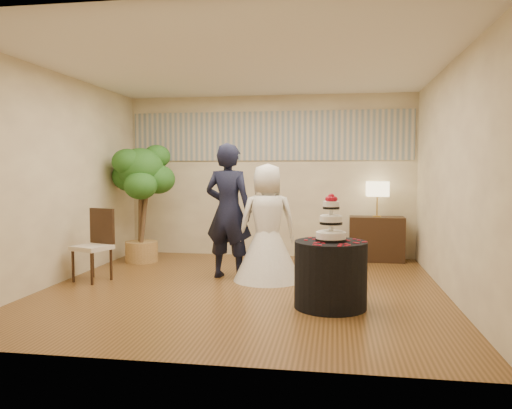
% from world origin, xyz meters
% --- Properties ---
extents(floor, '(5.00, 5.00, 0.00)m').
position_xyz_m(floor, '(0.00, 0.00, 0.00)').
color(floor, brown).
rests_on(floor, ground).
extents(ceiling, '(5.00, 5.00, 0.00)m').
position_xyz_m(ceiling, '(0.00, 0.00, 2.80)').
color(ceiling, white).
rests_on(ceiling, wall_back).
extents(wall_back, '(5.00, 0.06, 2.80)m').
position_xyz_m(wall_back, '(0.00, 2.50, 1.40)').
color(wall_back, beige).
rests_on(wall_back, ground).
extents(wall_front, '(5.00, 0.06, 2.80)m').
position_xyz_m(wall_front, '(0.00, -2.50, 1.40)').
color(wall_front, beige).
rests_on(wall_front, ground).
extents(wall_left, '(0.06, 5.00, 2.80)m').
position_xyz_m(wall_left, '(-2.50, 0.00, 1.40)').
color(wall_left, beige).
rests_on(wall_left, ground).
extents(wall_right, '(0.06, 5.00, 2.80)m').
position_xyz_m(wall_right, '(2.50, 0.00, 1.40)').
color(wall_right, beige).
rests_on(wall_right, ground).
extents(mural_border, '(4.90, 0.02, 0.85)m').
position_xyz_m(mural_border, '(0.00, 2.48, 2.10)').
color(mural_border, '#9E9E93').
rests_on(mural_border, wall_back).
extents(groom, '(0.76, 0.57, 1.88)m').
position_xyz_m(groom, '(-0.32, 0.59, 0.94)').
color(groom, black).
rests_on(groom, floor).
extents(bride, '(1.15, 1.15, 1.60)m').
position_xyz_m(bride, '(0.24, 0.53, 0.80)').
color(bride, white).
rests_on(bride, floor).
extents(cake_table, '(1.00, 1.00, 0.73)m').
position_xyz_m(cake_table, '(1.10, -0.71, 0.37)').
color(cake_table, black).
rests_on(cake_table, floor).
extents(wedding_cake, '(0.33, 0.33, 0.52)m').
position_xyz_m(wedding_cake, '(1.10, -0.71, 1.00)').
color(wedding_cake, white).
rests_on(wedding_cake, cake_table).
extents(console, '(0.89, 0.41, 0.74)m').
position_xyz_m(console, '(1.83, 2.24, 0.37)').
color(console, black).
rests_on(console, floor).
extents(table_lamp, '(0.35, 0.35, 0.58)m').
position_xyz_m(table_lamp, '(1.83, 2.24, 1.03)').
color(table_lamp, beige).
rests_on(table_lamp, console).
extents(ficus_tree, '(1.30, 1.30, 1.97)m').
position_xyz_m(ficus_tree, '(-1.99, 1.56, 0.98)').
color(ficus_tree, '#28601E').
rests_on(ficus_tree, floor).
extents(side_chair, '(0.58, 0.59, 0.98)m').
position_xyz_m(side_chair, '(-2.11, 0.10, 0.49)').
color(side_chair, black).
rests_on(side_chair, floor).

